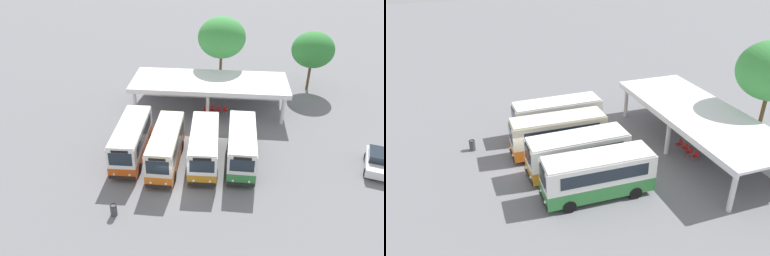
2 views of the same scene
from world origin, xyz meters
TOP-DOWN VIEW (x-y plane):
  - ground_plane at (0.00, 0.00)m, footprint 180.00×180.00m
  - city_bus_nearest_orange at (-4.39, 3.76)m, footprint 2.51×7.80m
  - city_bus_second_in_row at (-1.22, 2.91)m, footprint 2.34×7.68m
  - city_bus_middle_cream at (1.96, 3.46)m, footprint 2.57×7.60m
  - city_bus_fourth_amber at (5.13, 3.76)m, footprint 2.49×7.62m
  - terminal_canopy at (1.79, 14.50)m, footprint 16.53×6.33m
  - waiting_chair_end_by_column at (1.52, 12.55)m, footprint 0.45×0.45m
  - waiting_chair_second_from_end at (2.20, 12.64)m, footprint 0.45×0.45m
  - waiting_chair_middle_seat at (2.89, 12.58)m, footprint 0.45×0.45m
  - waiting_chair_fourth_seat at (3.58, 12.64)m, footprint 0.45×0.45m
  - litter_bin_apron at (-3.96, -3.68)m, footprint 0.49×0.49m

SIDE VIEW (x-z plane):
  - ground_plane at x=0.00m, z-range 0.00..0.00m
  - litter_bin_apron at x=-3.96m, z-range 0.01..0.91m
  - waiting_chair_end_by_column at x=1.52m, z-range 0.09..0.95m
  - waiting_chair_second_from_end at x=2.20m, z-range 0.09..0.95m
  - waiting_chair_middle_seat at x=2.89m, z-range 0.09..0.95m
  - waiting_chair_fourth_seat at x=3.58m, z-range 0.09..0.95m
  - city_bus_middle_cream at x=1.96m, z-range 0.17..3.25m
  - city_bus_fourth_amber at x=5.13m, z-range 0.17..3.33m
  - city_bus_nearest_orange at x=-4.39m, z-range 0.17..3.38m
  - city_bus_second_in_row at x=-1.22m, z-range 0.17..3.41m
  - terminal_canopy at x=1.79m, z-range 1.00..4.40m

